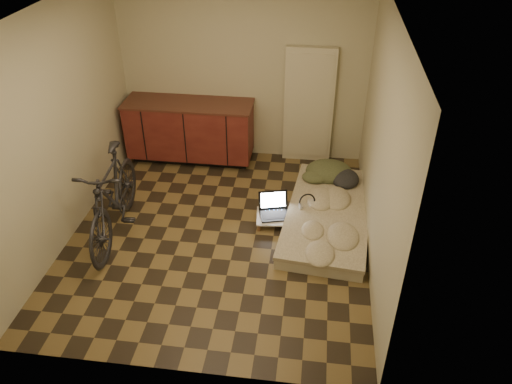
# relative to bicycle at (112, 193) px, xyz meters

# --- Properties ---
(room_shell) EXTENTS (3.50, 4.00, 2.60)m
(room_shell) POSITION_rel_bicycle_xyz_m (1.20, 0.18, 0.71)
(room_shell) COLOR brown
(room_shell) RESTS_ON ground
(cabinets) EXTENTS (1.84, 0.62, 0.91)m
(cabinets) POSITION_rel_bicycle_xyz_m (0.45, 1.89, -0.12)
(cabinets) COLOR black
(cabinets) RESTS_ON ground
(appliance_panel) EXTENTS (0.70, 0.10, 1.70)m
(appliance_panel) POSITION_rel_bicycle_xyz_m (2.15, 2.12, 0.26)
(appliance_panel) COLOR beige
(appliance_panel) RESTS_ON ground
(bicycle) EXTENTS (0.68, 1.85, 1.17)m
(bicycle) POSITION_rel_bicycle_xyz_m (0.00, 0.00, 0.00)
(bicycle) COLOR black
(bicycle) RESTS_ON ground
(futon) EXTENTS (1.19, 2.15, 0.18)m
(futon) POSITION_rel_bicycle_xyz_m (2.50, 0.56, -0.50)
(futon) COLOR #B4AC90
(futon) RESTS_ON ground
(clothing_pile) EXTENTS (0.72, 0.62, 0.27)m
(clothing_pile) POSITION_rel_bicycle_xyz_m (2.54, 1.34, -0.28)
(clothing_pile) COLOR #3D4427
(clothing_pile) RESTS_ON futon
(headphones) EXTENTS (0.30, 0.29, 0.16)m
(headphones) POSITION_rel_bicycle_xyz_m (2.23, 0.60, -0.33)
(headphones) COLOR black
(headphones) RESTS_ON futon
(lap_desk) EXTENTS (0.65, 0.46, 0.10)m
(lap_desk) POSITION_rel_bicycle_xyz_m (1.93, 0.46, -0.50)
(lap_desk) COLOR brown
(lap_desk) RESTS_ON ground
(laptop) EXTENTS (0.44, 0.41, 0.25)m
(laptop) POSITION_rel_bicycle_xyz_m (1.83, 0.50, -0.43)
(laptop) COLOR black
(laptop) RESTS_ON lap_desk
(mouse) EXTENTS (0.09, 0.10, 0.03)m
(mouse) POSITION_rel_bicycle_xyz_m (2.16, 0.43, -0.47)
(mouse) COLOR white
(mouse) RESTS_ON lap_desk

